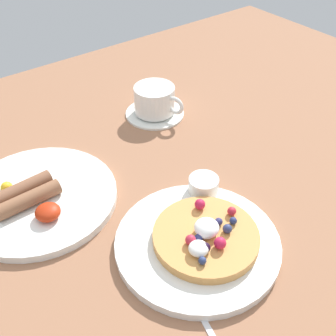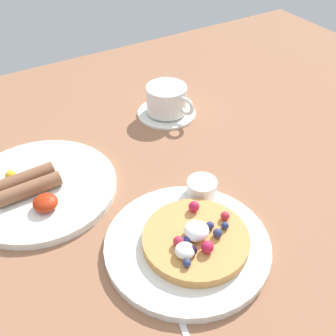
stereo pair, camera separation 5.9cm
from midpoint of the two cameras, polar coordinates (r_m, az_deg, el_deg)
The scene contains 8 objects.
ground_plane at distance 71.77cm, azimuth -2.24°, elevation -4.51°, with size 157.22×115.39×3.00cm, color #946346.
pancake_plate at distance 62.44cm, azimuth 1.27°, elevation -10.31°, with size 24.24×24.24×1.38cm, color white.
pancake_with_berries at distance 61.04cm, azimuth 2.42°, elevation -9.32°, with size 15.47×15.47×3.67cm.
syrup_ramekin at distance 68.50cm, azimuth 2.42°, elevation -2.35°, with size 4.94×4.94×2.51cm.
breakfast_plate at distance 73.21cm, azimuth -19.44°, elevation -3.92°, with size 25.83×25.83×1.34cm, color white.
fried_breakfast at distance 71.42cm, azimuth -21.05°, elevation -3.75°, with size 10.67×14.30×2.69cm.
coffee_saucer at distance 90.34cm, azimuth -3.69°, elevation 7.47°, with size 12.45×12.45×0.89cm, color white.
coffee_cup at distance 88.53cm, azimuth -3.70°, elevation 9.28°, with size 8.52×11.27×5.60cm.
Camera 1 is at (-31.28, -40.97, 48.53)cm, focal length 44.85 mm.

